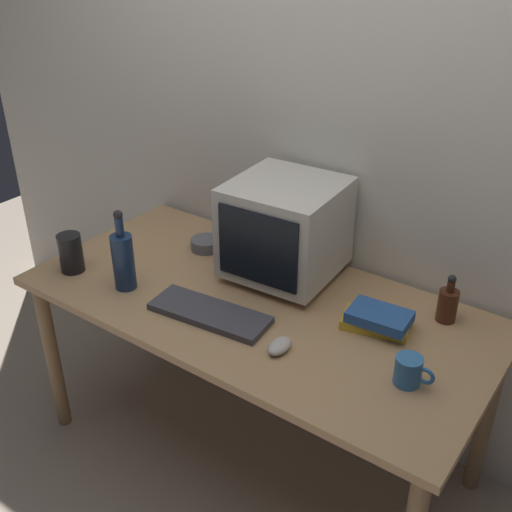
# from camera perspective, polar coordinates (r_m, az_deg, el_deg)

# --- Properties ---
(ground_plane) EXTENTS (6.00, 6.00, 0.00)m
(ground_plane) POSITION_cam_1_polar(r_m,az_deg,el_deg) (2.68, 0.00, -17.40)
(ground_plane) COLOR gray
(back_wall) EXTENTS (4.00, 0.08, 2.50)m
(back_wall) POSITION_cam_1_polar(r_m,az_deg,el_deg) (2.34, 6.78, 11.65)
(back_wall) COLOR silver
(back_wall) RESTS_ON ground
(desk) EXTENTS (1.67, 0.81, 0.74)m
(desk) POSITION_cam_1_polar(r_m,az_deg,el_deg) (2.25, 0.00, -5.82)
(desk) COLOR tan
(desk) RESTS_ON ground
(crt_monitor) EXTENTS (0.40, 0.41, 0.37)m
(crt_monitor) POSITION_cam_1_polar(r_m,az_deg,el_deg) (2.26, 2.69, 2.49)
(crt_monitor) COLOR beige
(crt_monitor) RESTS_ON desk
(keyboard) EXTENTS (0.43, 0.19, 0.02)m
(keyboard) POSITION_cam_1_polar(r_m,az_deg,el_deg) (2.12, -4.26, -5.24)
(keyboard) COLOR #3F3F47
(keyboard) RESTS_ON desk
(computer_mouse) EXTENTS (0.06, 0.10, 0.04)m
(computer_mouse) POSITION_cam_1_polar(r_m,az_deg,el_deg) (1.96, 2.16, -8.23)
(computer_mouse) COLOR beige
(computer_mouse) RESTS_ON desk
(bottle_tall) EXTENTS (0.08, 0.08, 0.31)m
(bottle_tall) POSITION_cam_1_polar(r_m,az_deg,el_deg) (2.27, -12.06, -0.29)
(bottle_tall) COLOR navy
(bottle_tall) RESTS_ON desk
(bottle_short) EXTENTS (0.07, 0.07, 0.17)m
(bottle_short) POSITION_cam_1_polar(r_m,az_deg,el_deg) (2.17, 17.15, -4.20)
(bottle_short) COLOR #472314
(bottle_short) RESTS_ON desk
(book_stack) EXTENTS (0.24, 0.17, 0.07)m
(book_stack) POSITION_cam_1_polar(r_m,az_deg,el_deg) (2.09, 11.08, -5.73)
(book_stack) COLOR gold
(book_stack) RESTS_ON desk
(mug) EXTENTS (0.12, 0.08, 0.09)m
(mug) POSITION_cam_1_polar(r_m,az_deg,el_deg) (1.88, 13.84, -10.17)
(mug) COLOR #3370B2
(mug) RESTS_ON desk
(cd_spindle) EXTENTS (0.12, 0.12, 0.04)m
(cd_spindle) POSITION_cam_1_polar(r_m,az_deg,el_deg) (2.53, -4.64, 1.09)
(cd_spindle) COLOR #595B66
(cd_spindle) RESTS_ON desk
(metal_canister) EXTENTS (0.09, 0.09, 0.15)m
(metal_canister) POSITION_cam_1_polar(r_m,az_deg,el_deg) (2.45, -16.60, 0.27)
(metal_canister) COLOR black
(metal_canister) RESTS_ON desk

